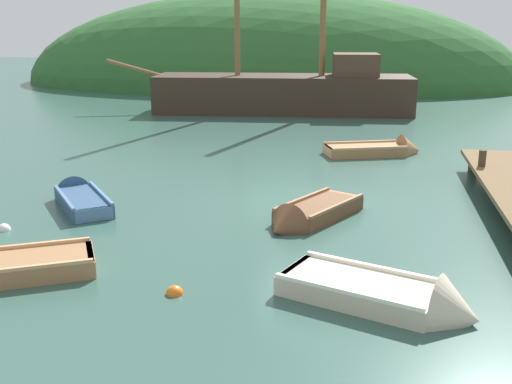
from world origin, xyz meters
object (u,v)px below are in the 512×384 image
Objects in this scene: rowboat_center at (79,200)px; buoy_white at (4,230)px; rowboat_portside at (381,151)px; rowboat_outer_right at (308,217)px; rowboat_near_dock at (393,300)px; buoy_orange at (175,294)px; sailing_ship at (286,98)px.

rowboat_center is 2.31m from buoy_white.
rowboat_center is at bearing -154.93° from rowboat_portside.
rowboat_center is 5.85m from rowboat_outer_right.
rowboat_near_dock is 11.58× the size of buoy_orange.
rowboat_portside reaches higher than rowboat_center.
buoy_white is at bearing -174.61° from rowboat_near_dock.
rowboat_near_dock is at bearing 96.77° from sailing_ship.
rowboat_portside is 11.98× the size of buoy_orange.
sailing_ship is at bearing 79.63° from buoy_white.
rowboat_near_dock is 11.66× the size of buoy_white.
rowboat_center is 9.81× the size of buoy_orange.
sailing_ship reaches higher than rowboat_outer_right.
rowboat_portside is 1.03× the size of rowboat_near_dock.
rowboat_center is at bearing 74.83° from sailing_ship.
rowboat_center is 0.82× the size of rowboat_portside.
rowboat_outer_right is 10.54× the size of buoy_orange.
rowboat_center is 6.15m from buoy_orange.
buoy_orange is at bearing 87.33° from sailing_ship.
rowboat_center is at bearing 170.33° from rowboat_near_dock.
sailing_ship reaches higher than rowboat_near_dock.
rowboat_outer_right is 6.83m from buoy_white.
rowboat_portside is at bearing 73.96° from buoy_orange.
rowboat_outer_right is at bearing -131.36° from rowboat_center.
sailing_ship is at bearing 123.01° from rowboat_near_dock.
rowboat_outer_right is 4.68m from buoy_orange.
buoy_orange reaches higher than buoy_white.
buoy_white is (-8.39, 2.25, -0.11)m from rowboat_near_dock.
buoy_white is 0.99× the size of buoy_orange.
sailing_ship is at bearing -47.46° from rowboat_center.
rowboat_outer_right is at bearing -122.18° from rowboat_portside.
rowboat_outer_right is 10.61× the size of buoy_white.
buoy_white is 5.35m from buoy_orange.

